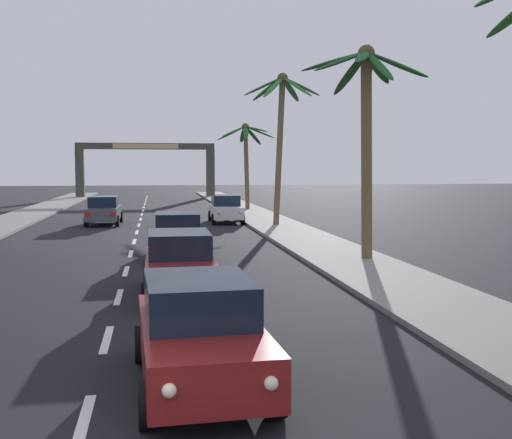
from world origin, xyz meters
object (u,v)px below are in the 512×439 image
Objects in this scene: palm_right_farthest at (246,146)px; sedan_oncoming_far at (104,210)px; sedan_third_in_queue at (180,263)px; sedan_parked_nearest_kerb at (226,209)px; palm_right_third at (281,118)px; town_gateway_arch at (146,162)px; sedan_lead_at_stop_bar at (199,332)px; palm_right_second at (367,105)px; sedan_fifth_in_queue at (178,235)px.

sedan_oncoming_far is at bearing -134.43° from palm_right_farthest.
sedan_third_in_queue is 1.00× the size of sedan_parked_nearest_kerb.
sedan_parked_nearest_kerb is at bearing 80.33° from sedan_third_in_queue.
sedan_oncoming_far is 0.66× the size of palm_right_farthest.
palm_right_third is 36.39m from town_gateway_arch.
palm_right_second reaches higher than sedan_lead_at_stop_bar.
palm_right_second reaches higher than sedan_third_in_queue.
palm_right_farthest is (6.17, 24.31, 4.15)m from sedan_fifth_in_queue.
palm_right_third is (6.39, 18.05, 5.29)m from sedan_third_in_queue.
palm_right_farthest is (6.32, 38.18, 4.15)m from sedan_lead_at_stop_bar.
sedan_lead_at_stop_bar is 14.29m from palm_right_second.
sedan_lead_at_stop_bar is at bearing -104.26° from palm_right_third.
sedan_parked_nearest_kerb is 32.81m from town_gateway_arch.
sedan_third_in_queue is at bearing -80.26° from sedan_oncoming_far.
palm_right_farthest is at bearing 90.13° from palm_right_third.
palm_right_third is at bearing -77.30° from town_gateway_arch.
sedan_oncoming_far is 11.72m from palm_right_third.
sedan_lead_at_stop_bar is at bearing -119.93° from palm_right_second.
sedan_third_in_queue and sedan_oncoming_far have the same top height.
palm_right_second is at bearing -18.26° from sedan_fifth_in_queue.
palm_right_third reaches higher than palm_right_farthest.
palm_right_third is (10.01, -3.02, 5.29)m from sedan_oncoming_far.
sedan_oncoming_far is at bearing 99.74° from sedan_third_in_queue.
palm_right_third reaches higher than sedan_third_in_queue.
palm_right_farthest is at bearing 45.57° from sedan_oncoming_far.
sedan_third_in_queue is at bearing -109.49° from palm_right_third.
sedan_fifth_in_queue is at bearing -74.93° from sedan_oncoming_far.
sedan_third_in_queue is 0.58× the size of palm_right_second.
sedan_parked_nearest_kerb is at bearing 100.82° from palm_right_second.
sedan_lead_at_stop_bar is at bearing -82.56° from sedan_oncoming_far.
sedan_parked_nearest_kerb is at bearing 130.91° from palm_right_third.
palm_right_second is 26.49m from palm_right_farthest.
palm_right_third is at bearing 91.65° from palm_right_second.
palm_right_third reaches higher than sedan_parked_nearest_kerb.
sedan_oncoming_far is at bearing -93.57° from town_gateway_arch.
sedan_lead_at_stop_bar is at bearing -90.63° from sedan_fifth_in_queue.
palm_right_farthest reaches higher than sedan_fifth_in_queue.
town_gateway_arch is (-7.95, 22.24, -1.03)m from palm_right_farthest.
sedan_third_in_queue and sedan_fifth_in_queue have the same top height.
sedan_oncoming_far is (-3.81, 14.14, 0.00)m from sedan_fifth_in_queue.
palm_right_third is at bearing -16.78° from sedan_oncoming_far.
palm_right_farthest is at bearing 75.76° from sedan_fifth_in_queue.
palm_right_farthest is (9.98, 10.17, 4.15)m from sedan_oncoming_far.
palm_right_third is (2.77, -3.19, 5.29)m from sedan_parked_nearest_kerb.
sedan_lead_at_stop_bar is 0.67× the size of palm_right_farthest.
palm_right_third reaches higher than town_gateway_arch.
palm_right_farthest is at bearing 74.69° from sedan_parked_nearest_kerb.
sedan_fifth_in_queue is at bearing 89.37° from sedan_lead_at_stop_bar.
palm_right_second reaches higher than sedan_fifth_in_queue.
town_gateway_arch is at bearing 99.75° from palm_right_second.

